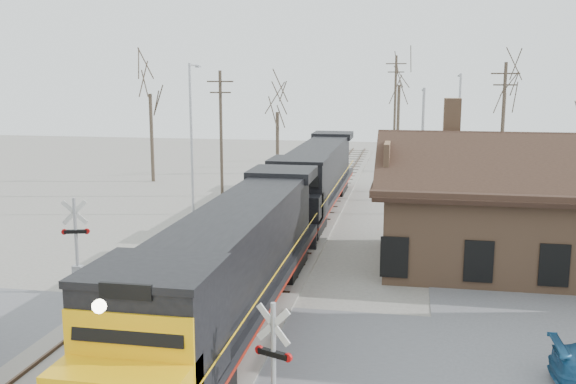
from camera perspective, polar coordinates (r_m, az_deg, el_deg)
ground at (r=21.84m, az=-6.27°, el=-14.03°), size 140.00×140.00×0.00m
road at (r=21.83m, az=-6.27°, el=-13.99°), size 60.00×9.00×0.03m
track_main at (r=35.65m, az=0.75°, el=-4.18°), size 3.40×90.00×0.24m
track_siding at (r=36.67m, az=-6.21°, el=-3.83°), size 3.40×90.00×0.24m
depot at (r=32.27m, az=21.26°, el=-2.16°), size 15.20×9.31×7.90m
locomotive_lead at (r=22.53m, az=-5.12°, el=-6.74°), size 3.06×20.47×4.54m
locomotive_trailing at (r=42.39m, az=2.50°, el=1.34°), size 3.06×20.47×4.30m
crossbuck_near at (r=16.17m, az=-1.30°, el=-16.23°), size 1.00×0.46×3.67m
crossbuck_far at (r=28.14m, az=-18.28°, el=-4.80°), size 1.13×0.41×4.04m
streetlight_a at (r=42.00m, az=-8.54°, el=5.33°), size 0.25×2.04×9.77m
streetlight_b at (r=42.66m, az=11.84°, el=4.24°), size 0.25×2.04×8.23m
streetlight_c at (r=51.85m, az=14.91°, el=5.68°), size 0.25×2.04×9.16m
utility_pole_a at (r=48.21m, az=-5.97°, el=5.39°), size 2.00×0.24×9.37m
utility_pole_b at (r=64.67m, az=9.48°, el=7.25°), size 2.00×0.24×10.95m
utility_pole_c at (r=48.97m, az=18.51°, el=5.33°), size 2.00×0.24×9.94m
tree_a at (r=55.94m, az=-12.21°, el=9.80°), size 5.00×5.00×12.24m
tree_b at (r=59.22m, az=-0.95°, el=8.02°), size 3.81×3.81×9.33m
tree_c at (r=69.57m, az=9.89°, el=10.44°), size 5.36×5.36×13.13m
tree_d at (r=63.94m, az=18.78°, el=9.41°), size 4.93×4.93×12.07m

